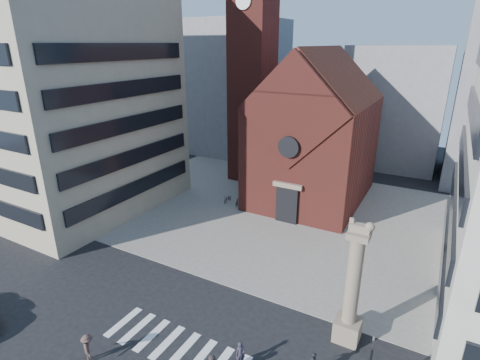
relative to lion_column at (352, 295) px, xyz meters
The scene contains 18 objects.
ground 11.01m from the lion_column, 163.32° to the right, with size 120.00×120.00×0.00m, color black.
piazza 19.18m from the lion_column, 122.03° to the left, with size 46.00×30.00×0.05m, color gray.
zebra_crossing 11.72m from the lion_column, 147.61° to the right, with size 10.20×3.20×0.01m, color white, non-canonical shape.
church 24.62m from the lion_column, 114.43° to the left, with size 12.00×16.65×18.00m.
campanile 34.29m from the lion_column, 128.68° to the left, with size 5.50×5.50×31.20m.
building_left 36.01m from the lion_column, 168.37° to the left, with size 18.00×20.00×26.00m, color tan.
bg_block_left 48.23m from the lion_column, 129.04° to the left, with size 16.00×14.00×22.00m, color gray.
bg_block_mid 42.55m from the lion_column, 95.45° to the left, with size 14.00×12.00×18.00m, color gray.
lion_column is the anchor object (origin of this frame).
pedestrian_0 7.76m from the lion_column, 134.40° to the right, with size 0.58×0.38×1.58m, color #2D2838.
pedestrian_3 16.51m from the lion_column, 144.69° to the right, with size 1.22×0.70×1.88m, color #47332F.
scooter_0 24.16m from the lion_column, 139.85° to the left, with size 0.57×1.64×0.86m, color #232326.
scooter_1 23.01m from the lion_column, 137.36° to the left, with size 0.45×1.59×0.96m, color #232326.
scooter_2 21.92m from the lion_column, 134.61° to the left, with size 0.57×1.64×0.86m, color #232326.
scooter_3 20.87m from the lion_column, 131.57° to the left, with size 0.45×1.59×0.96m, color #232326.
scooter_4 19.90m from the lion_column, 128.22° to the left, with size 0.57×1.64×0.86m, color #232326.
scooter_5 18.99m from the lion_column, 124.53° to the left, with size 0.45×1.59×0.96m, color #232326.
scooter_6 18.18m from the lion_column, 120.48° to the left, with size 0.57×1.64×0.86m, color #232326.
Camera 1 is at (13.35, -17.47, 18.31)m, focal length 28.00 mm.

